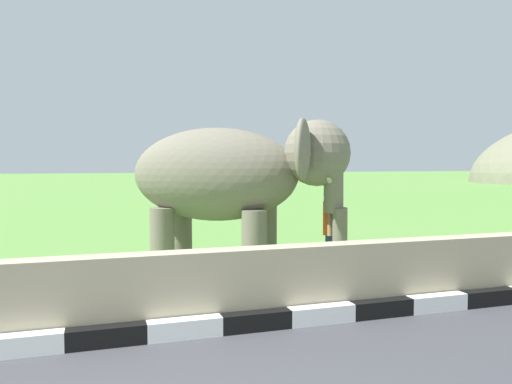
# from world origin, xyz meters

# --- Properties ---
(striped_curb) EXTENTS (16.20, 0.20, 0.24)m
(striped_curb) POSITION_xyz_m (-0.35, 3.41, 0.12)
(striped_curb) COLOR white
(striped_curb) RESTS_ON ground_plane
(barrier_parapet) EXTENTS (28.00, 0.36, 1.00)m
(barrier_parapet) POSITION_xyz_m (2.00, 3.71, 0.50)
(barrier_parapet) COLOR tan
(barrier_parapet) RESTS_ON ground_plane
(elephant) EXTENTS (3.95, 3.49, 2.86)m
(elephant) POSITION_xyz_m (2.42, 6.31, 1.86)
(elephant) COLOR slate
(elephant) RESTS_ON ground_plane
(person_handler) EXTENTS (0.39, 0.64, 1.66)m
(person_handler) POSITION_xyz_m (4.07, 5.76, 0.93)
(person_handler) COLOR navy
(person_handler) RESTS_ON ground_plane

